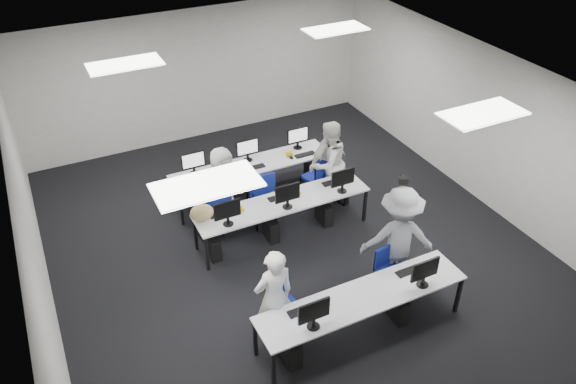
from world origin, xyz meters
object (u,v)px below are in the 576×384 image
student_2 (223,185)px  photographer (398,238)px  student_3 (328,162)px  chair_0 (284,314)px  desk_mid (283,204)px  chair_6 (261,198)px  chair_5 (219,211)px  chair_1 (390,282)px  desk_front (363,299)px  chair_4 (329,192)px  chair_7 (316,185)px  student_0 (274,298)px  chair_3 (263,211)px  student_1 (328,163)px  chair_2 (207,222)px

student_2 → photographer: 3.38m
student_3 → chair_0: bearing=-145.5°
desk_mid → chair_0: 2.26m
chair_6 → student_2: student_2 is taller
chair_5 → chair_6: chair_6 is taller
chair_5 → chair_0: bearing=-81.0°
chair_0 → chair_1: (1.80, -0.15, 0.01)m
desk_front → student_3: bearing=68.4°
desk_mid → chair_4: bearing=21.0°
desk_front → student_2: student_2 is taller
chair_5 → chair_7: size_ratio=1.01×
chair_1 → student_0: (-2.02, 0.01, 0.54)m
chair_3 → photographer: (1.26, -2.39, 0.63)m
chair_6 → chair_7: 1.17m
student_0 → student_1: student_1 is taller
desk_front → student_0: size_ratio=1.95×
chair_0 → chair_5: size_ratio=0.91×
chair_0 → photographer: size_ratio=0.47×
chair_5 → chair_4: bearing=0.7°
chair_1 → chair_6: size_ratio=0.93×
chair_4 → student_2: student_2 is taller
chair_1 → chair_4: bearing=73.3°
chair_0 → student_2: size_ratio=0.55×
desk_front → chair_4: chair_4 is taller
chair_0 → chair_4: size_ratio=0.91×
photographer → desk_mid: bearing=-36.3°
chair_0 → student_1: student_1 is taller
chair_2 → student_0: size_ratio=0.52×
chair_3 → student_0: size_ratio=0.52×
chair_4 → student_1: bearing=64.2°
student_2 → chair_7: bearing=-21.7°
chair_1 → chair_5: chair_5 is taller
desk_front → chair_2: bearing=110.6°
chair_0 → chair_4: bearing=42.5°
desk_front → chair_4: 3.33m
chair_7 → desk_mid: bearing=-157.6°
chair_2 → chair_3: 1.05m
chair_1 → chair_6: (-0.89, 2.99, 0.02)m
desk_front → chair_0: bearing=148.1°
chair_7 → student_1: bearing=-60.3°
student_0 → photographer: bearing=-176.8°
student_2 → chair_6: bearing=-24.0°
chair_1 → student_3: size_ratio=0.55×
chair_2 → chair_4: size_ratio=0.93×
chair_2 → chair_5: 0.35m
chair_3 → student_2: size_ratio=0.56×
chair_0 → chair_5: chair_5 is taller
chair_5 → student_1: 2.27m
chair_0 → student_3: size_ratio=0.52×
chair_6 → student_1: bearing=-1.2°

